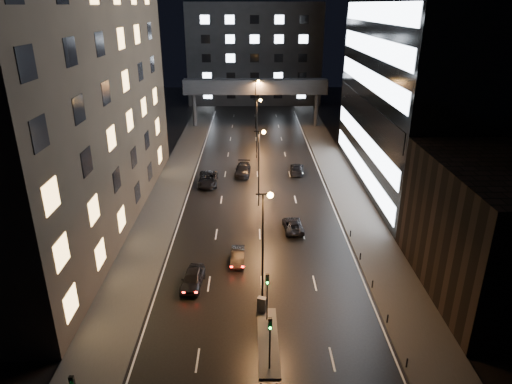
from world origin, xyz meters
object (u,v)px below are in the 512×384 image
car_away_b (238,256)px  car_toward_a (293,225)px  car_away_a (193,279)px  utility_cabinet (262,304)px  car_away_c (208,179)px  car_toward_b (297,169)px  car_away_d (243,170)px

car_away_b → car_toward_a: size_ratio=0.85×
car_away_a → utility_cabinet: car_away_a is taller
car_away_c → car_toward_b: (13.44, 4.69, -0.09)m
car_away_a → car_toward_b: car_away_a is taller
car_toward_b → car_away_a: bearing=73.0°
car_away_b → car_away_c: car_away_c is taller
car_away_d → utility_cabinet: (2.15, -34.23, 0.03)m
car_away_b → car_away_c: (-4.89, 21.83, 0.18)m
car_away_c → car_toward_a: car_away_c is taller
car_toward_a → car_away_d: bearing=-75.7°
car_away_a → car_away_b: bearing=50.9°
car_away_b → car_toward_b: 27.86m
car_toward_a → utility_cabinet: 15.91m
car_away_b → car_away_d: size_ratio=0.71×
car_away_a → car_toward_b: bearing=72.6°
car_away_a → car_toward_b: (12.63, 30.74, -0.05)m
car_away_c → car_away_d: (5.02, 4.10, -0.03)m
car_toward_b → utility_cabinet: 35.37m
car_toward_a → car_toward_b: size_ratio=0.91×
car_away_b → car_toward_a: car_away_b is taller
car_away_a → car_away_d: (4.21, 30.15, 0.02)m
car_away_b → car_away_c: 22.37m
car_away_b → car_toward_b: car_toward_b is taller
car_away_b → car_toward_a: bearing=48.5°
car_toward_a → utility_cabinet: bearing=71.8°
car_toward_a → car_toward_b: bearing=-100.5°
car_toward_a → car_away_b: bearing=44.9°
car_away_c → car_away_b: bearing=-79.3°
car_away_a → car_away_b: size_ratio=1.16×
car_toward_a → utility_cabinet: size_ratio=3.39×
car_away_d → car_toward_b: 8.44m
car_away_b → car_toward_b: (8.54, 26.52, 0.08)m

